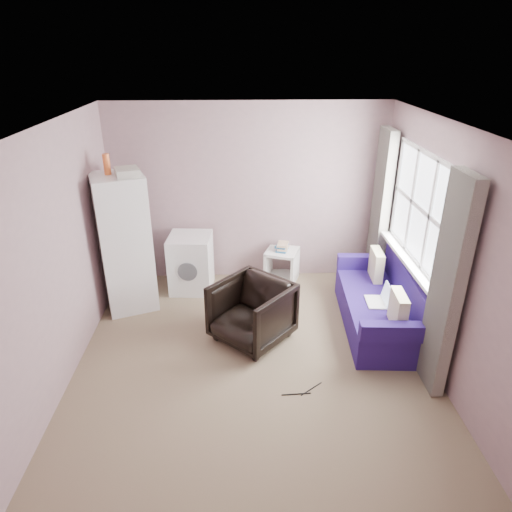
{
  "coord_description": "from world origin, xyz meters",
  "views": [
    {
      "loc": [
        -0.12,
        -4.01,
        3.15
      ],
      "look_at": [
        0.05,
        0.6,
        1.0
      ],
      "focal_mm": 32.0,
      "sensor_mm": 36.0,
      "label": 1
    }
  ],
  "objects": [
    {
      "name": "armchair",
      "position": [
        -0.0,
        0.45,
        0.4
      ],
      "size": [
        1.06,
        1.05,
        0.79
      ],
      "primitive_type": "imported",
      "rotation": [
        0.0,
        0.0,
        -0.73
      ],
      "color": "black",
      "rests_on": "ground"
    },
    {
      "name": "washing_machine",
      "position": [
        -0.81,
        1.7,
        0.42
      ],
      "size": [
        0.6,
        0.6,
        0.8
      ],
      "rotation": [
        0.0,
        0.0,
        -0.07
      ],
      "color": "white",
      "rests_on": "ground"
    },
    {
      "name": "floor_cables",
      "position": [
        0.49,
        -0.48,
        0.01
      ],
      "size": [
        0.43,
        0.19,
        0.01
      ],
      "rotation": [
        0.0,
        0.0,
        0.4
      ],
      "color": "black",
      "rests_on": "ground"
    },
    {
      "name": "room",
      "position": [
        0.02,
        0.01,
        1.25
      ],
      "size": [
        3.84,
        4.24,
        2.54
      ],
      "color": "#8A745A",
      "rests_on": "ground"
    },
    {
      "name": "sofa",
      "position": [
        1.6,
        0.65,
        0.29
      ],
      "size": [
        0.92,
        1.84,
        0.8
      ],
      "rotation": [
        0.0,
        0.0,
        -0.06
      ],
      "color": "navy",
      "rests_on": "ground"
    },
    {
      "name": "fridge",
      "position": [
        -1.57,
        1.29,
        0.89
      ],
      "size": [
        0.78,
        0.78,
        2.0
      ],
      "rotation": [
        0.0,
        0.0,
        0.36
      ],
      "color": "white",
      "rests_on": "ground"
    },
    {
      "name": "side_table",
      "position": [
        0.47,
        1.9,
        0.28
      ],
      "size": [
        0.55,
        0.55,
        0.59
      ],
      "rotation": [
        0.0,
        0.0,
        -0.34
      ],
      "color": "white",
      "rests_on": "ground"
    },
    {
      "name": "window_dressing",
      "position": [
        1.78,
        0.7,
        1.11
      ],
      "size": [
        0.17,
        2.62,
        2.18
      ],
      "color": "white",
      "rests_on": "ground"
    }
  ]
}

